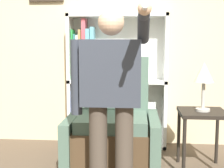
% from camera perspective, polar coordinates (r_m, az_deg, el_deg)
% --- Properties ---
extents(wall_back, '(8.00, 0.11, 2.80)m').
position_cam_1_polar(wall_back, '(4.12, -1.17, 8.58)').
color(wall_back, beige).
rests_on(wall_back, ground_plane).
extents(bookcase, '(1.25, 0.28, 1.69)m').
position_cam_1_polar(bookcase, '(4.00, -1.37, -0.18)').
color(bookcase, white).
rests_on(bookcase, ground_plane).
extents(armchair, '(0.93, 0.82, 1.17)m').
position_cam_1_polar(armchair, '(3.30, 0.22, -9.12)').
color(armchair, '#4C3823').
rests_on(armchair, ground_plane).
extents(person_standing, '(0.62, 0.78, 1.58)m').
position_cam_1_polar(person_standing, '(2.50, -0.21, -1.78)').
color(person_standing, '#473D33').
rests_on(person_standing, ground_plane).
extents(side_table, '(0.47, 0.47, 0.63)m').
position_cam_1_polar(side_table, '(3.36, 16.18, -6.52)').
color(side_table, black).
rests_on(side_table, ground_plane).
extents(table_lamp, '(0.20, 0.20, 0.50)m').
position_cam_1_polar(table_lamp, '(3.28, 16.47, 1.49)').
color(table_lamp, '#B7B2A8').
rests_on(table_lamp, side_table).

